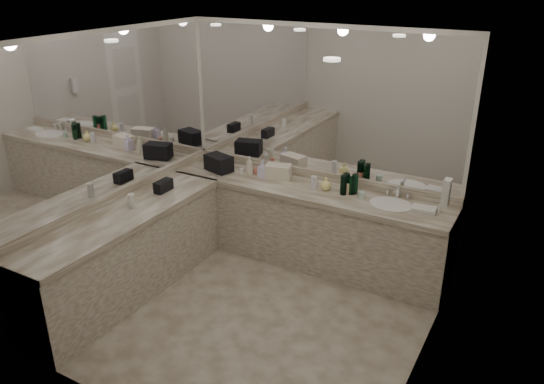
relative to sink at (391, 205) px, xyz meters
The scene contains 36 objects.
floor 1.77m from the sink, 128.37° to the right, with size 3.20×3.20×0.00m, color #BCB19F.
ceiling 2.29m from the sink, 128.37° to the right, with size 3.20×3.20×0.00m, color white.
wall_back 1.08m from the sink, 162.47° to the left, with size 3.20×0.02×2.60m, color beige.
wall_left 2.85m from the sink, 154.80° to the right, with size 0.02×3.00×2.60m, color beige.
wall_right 1.42m from the sink, 61.56° to the right, with size 0.02×3.00×2.60m, color beige.
vanity_back_base 1.06m from the sink, behind, with size 3.20×0.60×0.84m, color beige.
vanity_back_top 0.95m from the sink, behind, with size 3.20×0.64×0.06m, color beige.
vanity_left_base 2.75m from the sink, 146.31° to the right, with size 0.60×2.40×0.84m, color beige.
vanity_left_top 2.70m from the sink, 146.19° to the right, with size 0.64×2.42×0.06m, color beige.
backsplash_back 0.99m from the sink, 163.58° to the left, with size 3.20×0.04×0.10m, color beige.
backsplash_left 2.80m from the sink, 154.62° to the right, with size 0.04×3.00×0.10m, color beige.
mirror_back 1.33m from the sink, 163.13° to the left, with size 3.12×0.01×1.55m, color white.
mirror_left 2.94m from the sink, 154.69° to the right, with size 0.01×2.92×1.55m, color white.
sink is the anchor object (origin of this frame).
faucet 0.22m from the sink, 90.00° to the left, with size 0.24×0.16×0.14m, color silver.
wall_phone 0.91m from the sink, 39.57° to the right, with size 0.06×0.10×0.24m, color white.
door 1.82m from the sink, 69.46° to the right, with size 0.02×0.82×2.10m, color white.
black_toiletry_bag 2.08m from the sink, behind, with size 0.32×0.20×0.18m, color black.
black_bag_spill 2.41m from the sink, 159.33° to the right, with size 0.10×0.22×0.12m, color black.
cream_cosmetic_case 1.36m from the sink, behind, with size 0.28×0.18×0.16m, color beige.
hand_towel 0.33m from the sink, ahead, with size 0.23×0.15×0.04m, color white.
lotion_left 2.62m from the sink, 149.35° to the right, with size 0.07×0.07×0.15m, color white.
soap_bottle_a 1.71m from the sink, behind, with size 0.08×0.08×0.22m, color silver.
soap_bottle_b 1.52m from the sink, behind, with size 0.09×0.09×0.21m, color white.
soap_bottle_c 0.74m from the sink, behind, with size 0.12×0.12×0.15m, color #FFF28C.
green_bottle_0 0.54m from the sink, behind, with size 0.07×0.07×0.21m, color #0E4D2B.
green_bottle_1 0.46m from the sink, 167.26° to the left, with size 0.07×0.07×0.22m, color #0E4D2B.
green_bottle_2 0.47m from the sink, behind, with size 0.07×0.07×0.19m, color #0E4D2B.
green_bottle_3 0.54m from the sink, behind, with size 0.07×0.07×0.21m, color #0E4D2B.
green_bottle_4 0.53m from the sink, behind, with size 0.07×0.07×0.20m, color #0E4D2B.
amenity_bottle_0 0.87m from the sink, behind, with size 0.06×0.06×0.14m, color silver.
amenity_bottle_1 0.50m from the sink, behind, with size 0.04×0.04×0.12m, color #E0B28C.
amenity_bottle_2 0.32m from the sink, behind, with size 0.06×0.06×0.07m, color silver.
amenity_bottle_3 0.52m from the sink, 168.99° to the left, with size 0.06×0.06×0.10m, color #E57F66.
amenity_bottle_4 1.79m from the sink, behind, with size 0.05×0.05×0.07m, color white.
amenity_bottle_5 1.66m from the sink, behind, with size 0.05×0.05×0.07m, color #E57F66.
Camera 1 is at (2.29, -3.67, 3.12)m, focal length 35.00 mm.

